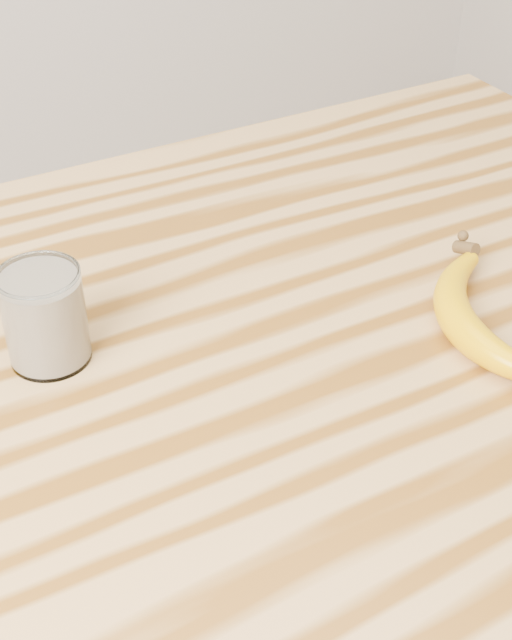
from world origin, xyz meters
TOP-DOWN VIEW (x-y plane):
  - table at (0.00, 0.00)m, footprint 1.20×0.80m
  - smoothie_glass at (-0.18, 0.05)m, footprint 0.07×0.07m
  - banana at (0.17, -0.10)m, footprint 0.19×0.30m

SIDE VIEW (x-z plane):
  - table at x=0.00m, z-range 0.32..1.22m
  - banana at x=0.17m, z-range 0.90..0.93m
  - smoothie_glass at x=-0.18m, z-range 0.90..0.99m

